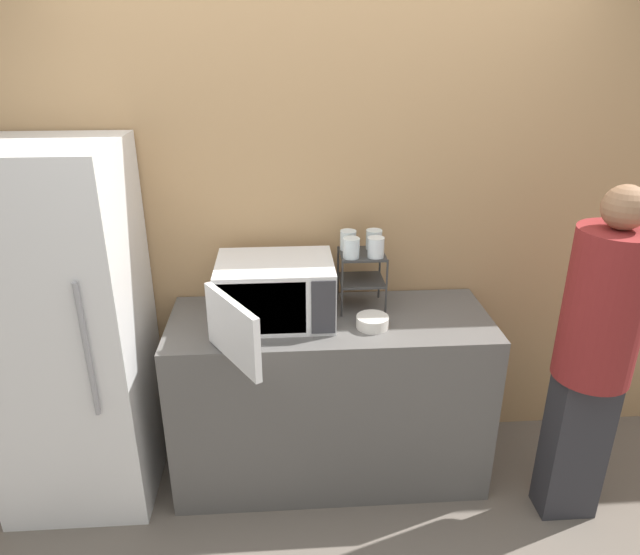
{
  "coord_description": "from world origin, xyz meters",
  "views": [
    {
      "loc": [
        -0.22,
        -2.15,
        2.15
      ],
      "look_at": [
        -0.05,
        0.33,
        1.1
      ],
      "focal_mm": 32.0,
      "sensor_mm": 36.0,
      "label": 1
    }
  ],
  "objects_px": {
    "person": "(595,346)",
    "glass_back_left": "(348,240)",
    "microwave": "(274,292)",
    "glass_front_right": "(376,247)",
    "glass_front_left": "(351,248)",
    "bowl": "(372,322)",
    "dish_rack": "(362,269)",
    "refrigerator": "(68,333)",
    "glass_back_right": "(374,239)"
  },
  "relations": [
    {
      "from": "glass_back_left",
      "to": "bowl",
      "type": "bearing_deg",
      "value": -72.48
    },
    {
      "from": "bowl",
      "to": "microwave",
      "type": "bearing_deg",
      "value": 166.76
    },
    {
      "from": "person",
      "to": "glass_front_left",
      "type": "bearing_deg",
      "value": 156.86
    },
    {
      "from": "person",
      "to": "glass_front_right",
      "type": "bearing_deg",
      "value": 154.22
    },
    {
      "from": "glass_back_right",
      "to": "bowl",
      "type": "distance_m",
      "value": 0.42
    },
    {
      "from": "person",
      "to": "glass_back_left",
      "type": "bearing_deg",
      "value": 151.87
    },
    {
      "from": "microwave",
      "to": "bowl",
      "type": "relative_size",
      "value": 5.19
    },
    {
      "from": "glass_front_left",
      "to": "bowl",
      "type": "distance_m",
      "value": 0.36
    },
    {
      "from": "microwave",
      "to": "glass_back_left",
      "type": "height_order",
      "value": "glass_back_left"
    },
    {
      "from": "glass_back_left",
      "to": "person",
      "type": "height_order",
      "value": "person"
    },
    {
      "from": "glass_back_right",
      "to": "glass_front_left",
      "type": "bearing_deg",
      "value": -138.12
    },
    {
      "from": "bowl",
      "to": "glass_back_right",
      "type": "bearing_deg",
      "value": 81.94
    },
    {
      "from": "glass_front_left",
      "to": "glass_front_right",
      "type": "distance_m",
      "value": 0.12
    },
    {
      "from": "bowl",
      "to": "person",
      "type": "xyz_separation_m",
      "value": [
        0.94,
        -0.27,
        -0.01
      ]
    },
    {
      "from": "microwave",
      "to": "glass_front_right",
      "type": "bearing_deg",
      "value": 7.05
    },
    {
      "from": "glass_back_left",
      "to": "bowl",
      "type": "distance_m",
      "value": 0.43
    },
    {
      "from": "glass_front_left",
      "to": "glass_front_right",
      "type": "relative_size",
      "value": 1.0
    },
    {
      "from": "glass_front_left",
      "to": "glass_back_right",
      "type": "xyz_separation_m",
      "value": [
        0.13,
        0.11,
        0.0
      ]
    },
    {
      "from": "dish_rack",
      "to": "person",
      "type": "distance_m",
      "value": 1.1
    },
    {
      "from": "glass_back_right",
      "to": "glass_front_right",
      "type": "bearing_deg",
      "value": -94.25
    },
    {
      "from": "bowl",
      "to": "glass_front_right",
      "type": "bearing_deg",
      "value": 79.43
    },
    {
      "from": "glass_back_left",
      "to": "dish_rack",
      "type": "bearing_deg",
      "value": -40.77
    },
    {
      "from": "dish_rack",
      "to": "glass_front_left",
      "type": "bearing_deg",
      "value": -137.93
    },
    {
      "from": "microwave",
      "to": "glass_back_right",
      "type": "height_order",
      "value": "glass_back_right"
    },
    {
      "from": "dish_rack",
      "to": "glass_front_right",
      "type": "distance_m",
      "value": 0.15
    },
    {
      "from": "bowl",
      "to": "refrigerator",
      "type": "distance_m",
      "value": 1.43
    },
    {
      "from": "glass_back_right",
      "to": "person",
      "type": "relative_size",
      "value": 0.06
    },
    {
      "from": "microwave",
      "to": "glass_front_left",
      "type": "xyz_separation_m",
      "value": [
        0.37,
        0.06,
        0.19
      ]
    },
    {
      "from": "dish_rack",
      "to": "person",
      "type": "relative_size",
      "value": 0.18
    },
    {
      "from": "person",
      "to": "refrigerator",
      "type": "distance_m",
      "value": 2.39
    },
    {
      "from": "dish_rack",
      "to": "glass_back_right",
      "type": "height_order",
      "value": "glass_back_right"
    },
    {
      "from": "glass_back_left",
      "to": "glass_front_right",
      "type": "bearing_deg",
      "value": -42.85
    },
    {
      "from": "microwave",
      "to": "glass_back_left",
      "type": "xyz_separation_m",
      "value": [
        0.37,
        0.17,
        0.19
      ]
    },
    {
      "from": "microwave",
      "to": "person",
      "type": "distance_m",
      "value": 1.45
    },
    {
      "from": "glass_back_right",
      "to": "glass_back_left",
      "type": "distance_m",
      "value": 0.13
    },
    {
      "from": "glass_back_right",
      "to": "glass_back_left",
      "type": "xyz_separation_m",
      "value": [
        -0.13,
        -0.0,
        0.0
      ]
    },
    {
      "from": "microwave",
      "to": "dish_rack",
      "type": "xyz_separation_m",
      "value": [
        0.43,
        0.12,
        0.06
      ]
    },
    {
      "from": "glass_front_left",
      "to": "glass_back_left",
      "type": "distance_m",
      "value": 0.11
    },
    {
      "from": "microwave",
      "to": "glass_front_right",
      "type": "xyz_separation_m",
      "value": [
        0.49,
        0.06,
        0.19
      ]
    },
    {
      "from": "glass_front_right",
      "to": "bowl",
      "type": "distance_m",
      "value": 0.35
    },
    {
      "from": "glass_front_left",
      "to": "refrigerator",
      "type": "distance_m",
      "value": 1.39
    },
    {
      "from": "bowl",
      "to": "refrigerator",
      "type": "height_order",
      "value": "refrigerator"
    },
    {
      "from": "dish_rack",
      "to": "glass_front_left",
      "type": "relative_size",
      "value": 3.0
    },
    {
      "from": "glass_front_right",
      "to": "refrigerator",
      "type": "xyz_separation_m",
      "value": [
        -1.46,
        -0.09,
        -0.36
      ]
    },
    {
      "from": "glass_back_right",
      "to": "refrigerator",
      "type": "relative_size",
      "value": 0.05
    },
    {
      "from": "dish_rack",
      "to": "bowl",
      "type": "distance_m",
      "value": 0.29
    },
    {
      "from": "refrigerator",
      "to": "microwave",
      "type": "bearing_deg",
      "value": 1.61
    },
    {
      "from": "glass_front_left",
      "to": "bowl",
      "type": "relative_size",
      "value": 0.63
    },
    {
      "from": "bowl",
      "to": "person",
      "type": "bearing_deg",
      "value": -16.03
    },
    {
      "from": "glass_front_left",
      "to": "glass_front_right",
      "type": "height_order",
      "value": "same"
    }
  ]
}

